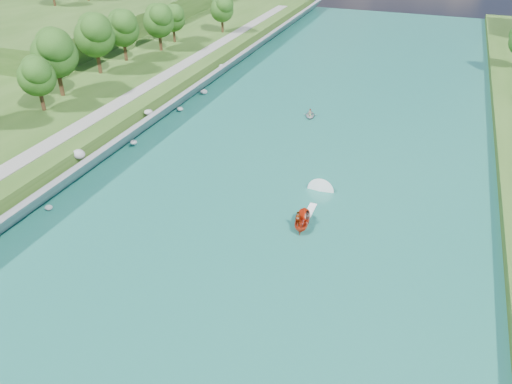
% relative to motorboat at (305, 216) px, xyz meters
% --- Properties ---
extents(ground, '(260.00, 260.00, 0.00)m').
position_rel_motorboat_xyz_m(ground, '(-5.44, -12.30, -0.82)').
color(ground, '#2D5119').
rests_on(ground, ground).
extents(river_water, '(55.00, 240.00, 0.10)m').
position_rel_motorboat_xyz_m(river_water, '(-5.44, 7.70, -0.77)').
color(river_water, '#1A6352').
rests_on(river_water, ground).
extents(ridge_west, '(60.00, 120.00, 9.00)m').
position_rel_motorboat_xyz_m(ridge_west, '(-87.94, 82.70, 3.68)').
color(ridge_west, '#2D5119').
rests_on(ridge_west, ground).
extents(riprap_bank, '(4.24, 236.00, 4.36)m').
position_rel_motorboat_xyz_m(riprap_bank, '(-31.31, 6.92, 0.99)').
color(riprap_bank, slate).
rests_on(riprap_bank, ground).
extents(riverside_path, '(3.00, 200.00, 0.10)m').
position_rel_motorboat_xyz_m(riverside_path, '(-37.94, 7.70, 2.73)').
color(riverside_path, gray).
rests_on(riverside_path, berm_west).
extents(motorboat, '(3.60, 19.01, 2.22)m').
position_rel_motorboat_xyz_m(motorboat, '(0.00, 0.00, 0.00)').
color(motorboat, '#B92B0E').
rests_on(motorboat, river_water).
extents(raft, '(2.86, 3.56, 1.53)m').
position_rel_motorboat_xyz_m(raft, '(-8.07, 31.53, -0.36)').
color(raft, '#93979B').
rests_on(raft, river_water).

